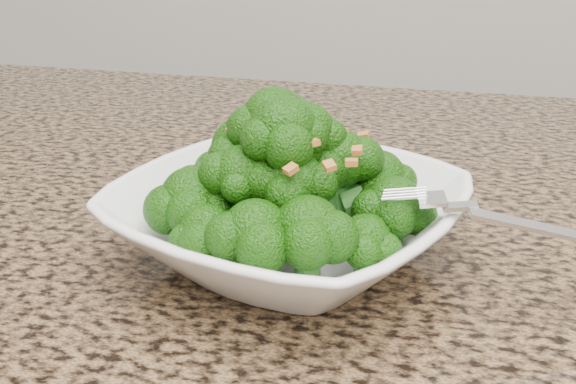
% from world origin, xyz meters
% --- Properties ---
extents(granite_counter, '(1.64, 1.04, 0.03)m').
position_xyz_m(granite_counter, '(0.00, 0.30, 0.89)').
color(granite_counter, brown).
rests_on(granite_counter, cabinet).
extents(bowl, '(0.28, 0.28, 0.05)m').
position_xyz_m(bowl, '(-0.10, 0.34, 0.93)').
color(bowl, white).
rests_on(bowl, granite_counter).
extents(broccoli_pile, '(0.20, 0.20, 0.07)m').
position_xyz_m(broccoli_pile, '(-0.10, 0.34, 0.99)').
color(broccoli_pile, '#195209').
rests_on(broccoli_pile, bowl).
extents(garlic_topping, '(0.12, 0.12, 0.01)m').
position_xyz_m(garlic_topping, '(-0.10, 0.34, 1.03)').
color(garlic_topping, '#C97631').
rests_on(garlic_topping, broccoli_pile).
extents(fork, '(0.17, 0.05, 0.01)m').
position_xyz_m(fork, '(0.01, 0.32, 0.96)').
color(fork, silver).
rests_on(fork, bowl).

